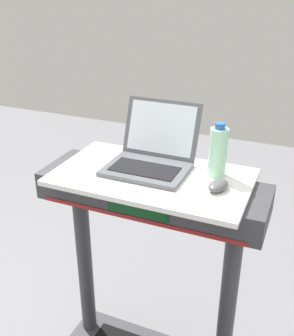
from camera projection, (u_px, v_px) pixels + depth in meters
desk_board at (152, 177)px, 1.57m from camera, size 0.75×0.43×0.02m
laptop at (151, 155)px, 1.61m from camera, size 0.32×0.32×0.24m
computer_mouse at (218, 186)px, 1.45m from camera, size 0.08×0.11×0.03m
water_bottle at (218, 152)px, 1.52m from camera, size 0.07×0.07×0.21m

